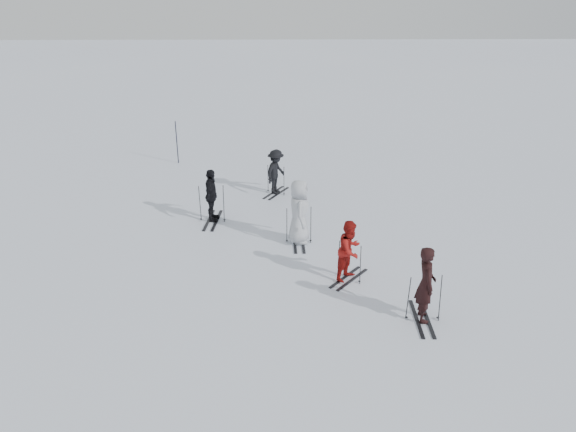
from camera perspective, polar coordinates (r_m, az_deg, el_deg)
The scene contains 12 objects.
ground at distance 16.38m, azimuth 0.06°, elevation -4.61°, with size 120.00×120.00×0.00m, color silver.
skier_near_dark at distance 13.69m, azimuth 13.82°, elevation -6.82°, with size 0.70×0.46×1.91m, color black.
skier_red at distance 15.16m, azimuth 6.31°, elevation -3.58°, with size 0.82×0.64×1.69m, color maroon.
skier_grey at distance 17.09m, azimuth 1.12°, elevation 0.37°, with size 0.98×0.64×2.01m, color #B1B5BC.
skier_uphill_left at distance 18.82m, azimuth -7.79°, elevation 2.01°, with size 1.05×0.44×1.79m, color black.
skier_uphill_far at distance 21.11m, azimuth -1.24°, elevation 4.46°, with size 1.09×0.63×1.69m, color black.
skis_near_dark at distance 13.86m, azimuth 13.68°, elevation -8.03°, with size 0.90×1.69×1.23m, color black, non-canonical shape.
skis_red at distance 15.29m, azimuth 6.26°, elevation -4.53°, with size 0.81×1.54×1.12m, color black, non-canonical shape.
skis_grey at distance 17.25m, azimuth 1.11°, elevation -0.86°, with size 0.88×1.65×1.21m, color black, non-canonical shape.
skis_uphill_left at distance 18.91m, azimuth -7.75°, elevation 1.33°, with size 0.95×1.80×1.31m, color black, non-canonical shape.
skis_uphill_far at distance 21.20m, azimuth -1.24°, elevation 3.76°, with size 0.82×1.55×1.13m, color black, non-canonical shape.
piste_marker at distance 25.13m, azimuth -11.23°, elevation 7.35°, with size 0.04×0.04×1.87m, color black.
Camera 1 is at (-0.26, -14.46, 7.69)m, focal length 35.00 mm.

